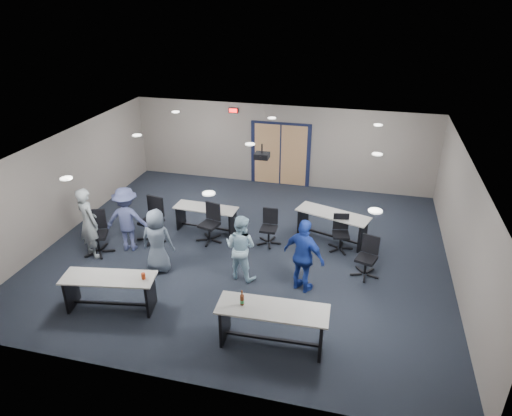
% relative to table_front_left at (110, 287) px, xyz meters
% --- Properties ---
extents(floor, '(10.00, 10.00, 0.00)m').
position_rel_table_front_left_xyz_m(floor, '(2.09, 2.97, -0.53)').
color(floor, black).
rests_on(floor, ground).
extents(back_wall, '(10.00, 0.04, 2.70)m').
position_rel_table_front_left_xyz_m(back_wall, '(2.09, 7.47, 0.82)').
color(back_wall, gray).
rests_on(back_wall, floor).
extents(front_wall, '(10.00, 0.04, 2.70)m').
position_rel_table_front_left_xyz_m(front_wall, '(2.09, -1.53, 0.82)').
color(front_wall, gray).
rests_on(front_wall, floor).
extents(left_wall, '(0.04, 9.00, 2.70)m').
position_rel_table_front_left_xyz_m(left_wall, '(-2.91, 2.97, 0.82)').
color(left_wall, gray).
rests_on(left_wall, floor).
extents(right_wall, '(0.04, 9.00, 2.70)m').
position_rel_table_front_left_xyz_m(right_wall, '(7.09, 2.97, 0.82)').
color(right_wall, gray).
rests_on(right_wall, floor).
extents(ceiling, '(10.00, 9.00, 0.04)m').
position_rel_table_front_left_xyz_m(ceiling, '(2.09, 2.97, 2.17)').
color(ceiling, silver).
rests_on(ceiling, back_wall).
extents(double_door, '(2.00, 0.07, 2.20)m').
position_rel_table_front_left_xyz_m(double_door, '(2.09, 7.43, 0.52)').
color(double_door, '#111633').
rests_on(double_door, back_wall).
extents(exit_sign, '(0.32, 0.07, 0.18)m').
position_rel_table_front_left_xyz_m(exit_sign, '(0.49, 7.41, 1.92)').
color(exit_sign, black).
rests_on(exit_sign, back_wall).
extents(ceiling_projector, '(0.35, 0.32, 0.37)m').
position_rel_table_front_left_xyz_m(ceiling_projector, '(2.39, 3.46, 1.87)').
color(ceiling_projector, black).
rests_on(ceiling_projector, ceiling).
extents(ceiling_can_lights, '(6.24, 5.74, 0.02)m').
position_rel_table_front_left_xyz_m(ceiling_can_lights, '(2.09, 3.22, 2.14)').
color(ceiling_can_lights, white).
rests_on(ceiling_can_lights, ceiling).
extents(table_front_left, '(1.98, 0.95, 0.90)m').
position_rel_table_front_left_xyz_m(table_front_left, '(0.00, 0.00, 0.00)').
color(table_front_left, '#AFADA6').
rests_on(table_front_left, floor).
extents(table_front_right, '(2.08, 0.77, 1.14)m').
position_rel_table_front_left_xyz_m(table_front_right, '(3.47, -0.25, 0.05)').
color(table_front_right, '#AFADA6').
rests_on(table_front_right, floor).
extents(table_back_left, '(1.75, 0.65, 0.70)m').
position_rel_table_front_left_xyz_m(table_back_left, '(0.77, 3.70, -0.05)').
color(table_back_left, '#AFADA6').
rests_on(table_back_left, floor).
extents(table_back_right, '(2.02, 1.20, 0.78)m').
position_rel_table_front_left_xyz_m(table_back_right, '(4.17, 4.01, 0.00)').
color(table_back_right, '#AFADA6').
rests_on(table_back_right, floor).
extents(chair_back_a, '(0.87, 0.87, 1.17)m').
position_rel_table_front_left_xyz_m(chair_back_a, '(-0.46, 2.85, 0.05)').
color(chair_back_a, black).
rests_on(chair_back_a, floor).
extents(chair_back_b, '(0.79, 0.79, 1.03)m').
position_rel_table_front_left_xyz_m(chair_back_b, '(1.04, 3.16, -0.01)').
color(chair_back_b, black).
rests_on(chair_back_b, floor).
extents(chair_back_c, '(0.60, 0.60, 0.94)m').
position_rel_table_front_left_xyz_m(chair_back_c, '(2.60, 3.40, -0.06)').
color(chair_back_c, black).
rests_on(chair_back_c, floor).
extents(chair_back_d, '(0.69, 0.69, 0.94)m').
position_rel_table_front_left_xyz_m(chair_back_d, '(4.44, 3.54, -0.06)').
color(chair_back_d, black).
rests_on(chair_back_d, floor).
extents(chair_loose_left, '(0.90, 0.90, 1.11)m').
position_rel_table_front_left_xyz_m(chair_loose_left, '(-1.48, 1.89, 0.03)').
color(chair_loose_left, black).
rests_on(chair_loose_left, floor).
extents(chair_loose_right, '(0.77, 0.77, 0.97)m').
position_rel_table_front_left_xyz_m(chair_loose_right, '(5.10, 2.51, -0.04)').
color(chair_loose_right, black).
rests_on(chair_loose_right, floor).
extents(person_gray, '(0.80, 0.71, 1.83)m').
position_rel_table_front_left_xyz_m(person_gray, '(-1.57, 1.78, 0.38)').
color(person_gray, '#8E989B').
rests_on(person_gray, floor).
extents(person_plaid, '(0.80, 0.55, 1.58)m').
position_rel_table_front_left_xyz_m(person_plaid, '(0.34, 1.57, 0.26)').
color(person_plaid, slate).
rests_on(person_plaid, floor).
extents(person_lightblue, '(0.89, 0.77, 1.58)m').
position_rel_table_front_left_xyz_m(person_lightblue, '(2.30, 1.77, 0.26)').
color(person_lightblue, '#C0E9FF').
rests_on(person_lightblue, floor).
extents(person_navy, '(1.10, 0.82, 1.73)m').
position_rel_table_front_left_xyz_m(person_navy, '(3.77, 1.62, 0.33)').
color(person_navy, '#1C379D').
rests_on(person_navy, floor).
extents(person_back, '(1.19, 0.82, 1.70)m').
position_rel_table_front_left_xyz_m(person_back, '(-0.80, 2.29, 0.32)').
color(person_back, '#444B7A').
rests_on(person_back, floor).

